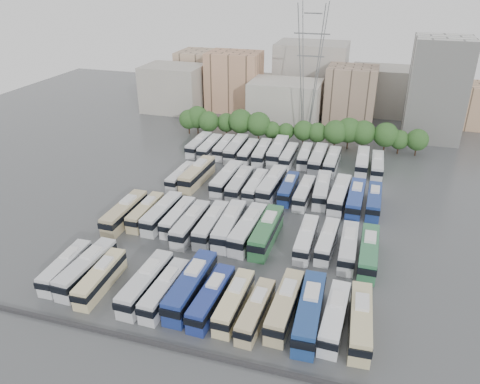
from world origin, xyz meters
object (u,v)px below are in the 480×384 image
(bus_r1_s3, at_px, (178,217))
(bus_r3_s9, at_px, (318,159))
(bus_r0_s10, at_px, (285,305))
(bus_r1_s10, at_px, (306,239))
(bus_r3_s0, at_px, (199,144))
(bus_r0_s2, at_px, (101,278))
(bus_r1_s0, at_px, (125,212))
(bus_r1_s1, at_px, (146,211))
(bus_r3_s10, at_px, (332,161))
(bus_r2_s5, at_px, (239,184))
(bus_r0_s6, at_px, (191,286))
(bus_r1_s7, at_px, (248,228))
(bus_r3_s1, at_px, (210,147))
(bus_r0_s7, at_px, (212,297))
(bus_r0_s12, at_px, (335,317))
(bus_r2_s11, at_px, (339,194))
(bus_r0_s5, at_px, (165,289))
(bus_r1_s5, at_px, (211,224))
(bus_r2_s12, at_px, (356,199))
(bus_r3_s8, at_px, (305,155))
(bus_r0_s0, at_px, (66,267))
(bus_r2_s6, at_px, (256,186))
(bus_r2_s8, at_px, (288,188))
(bus_r1_s4, at_px, (191,224))
(electricity_pylon, at_px, (310,66))
(bus_r0_s8, at_px, (234,301))
(bus_r0_s11, at_px, (310,311))
(bus_r3_s5, at_px, (262,152))
(bus_r0_s4, at_px, (146,283))
(bus_r0_s9, at_px, (256,311))
(bus_r2_s13, at_px, (374,201))
(apartment_tower, at_px, (437,89))
(bus_r1_s13, at_px, (369,252))
(bus_r3_s4, at_px, (248,152))
(bus_r3_s6, at_px, (278,151))
(bus_r2_s7, at_px, (272,185))
(bus_r1_s11, at_px, (327,241))
(bus_r2_s9, at_px, (304,193))
(bus_r2_s1, at_px, (181,176))
(bus_r3_s13, at_px, (377,165))
(bus_r1_s8, at_px, (267,231))
(bus_r3_s12, at_px, (362,161))

(bus_r1_s3, bearing_deg, bus_r3_s9, 59.73)
(bus_r0_s10, xyz_separation_m, bus_r1_s10, (-0.11, 17.36, -0.12))
(bus_r0_s10, distance_m, bus_r3_s0, 62.88)
(bus_r0_s2, relative_size, bus_r1_s0, 0.90)
(bus_r1_s1, relative_size, bus_r3_s10, 0.93)
(bus_r2_s5, bearing_deg, bus_r0_s6, -85.40)
(bus_r1_s7, height_order, bus_r2_s5, bus_r1_s7)
(bus_r3_s1, bearing_deg, bus_r0_s7, -69.80)
(bus_r0_s12, distance_m, bus_r2_s11, 35.34)
(bus_r0_s5, xyz_separation_m, bus_r1_s5, (0.06, 18.58, 0.12))
(bus_r2_s12, xyz_separation_m, bus_r3_s8, (-13.12, 19.92, -0.28))
(bus_r0_s10, height_order, bus_r1_s5, same)
(bus_r1_s3, bearing_deg, bus_r0_s0, -117.34)
(bus_r2_s6, relative_size, bus_r2_s8, 1.03)
(bus_r1_s4, relative_size, bus_r3_s8, 1.12)
(bus_r1_s4, bearing_deg, electricity_pylon, 80.39)
(bus_r0_s8, xyz_separation_m, bus_r0_s11, (10.01, 0.52, 0.32))
(bus_r3_s0, bearing_deg, bus_r1_s10, -46.66)
(bus_r3_s5, bearing_deg, bus_r1_s10, -67.75)
(bus_r0_s4, xyz_separation_m, bus_r0_s9, (16.26, -0.88, -0.25))
(electricity_pylon, height_order, bus_r0_s12, electricity_pylon)
(bus_r0_s2, distance_m, bus_r0_s9, 23.17)
(bus_r0_s7, bearing_deg, bus_r1_s3, 127.10)
(bus_r2_s13, bearing_deg, apartment_tower, 75.12)
(apartment_tower, distance_m, bus_r0_s10, 85.01)
(bus_r0_s10, xyz_separation_m, bus_r1_s7, (-9.98, 17.33, 0.13))
(bus_r0_s11, height_order, bus_r1_s4, bus_r0_s11)
(apartment_tower, height_order, bus_r1_s10, apartment_tower)
(bus_r0_s2, height_order, bus_r0_s9, bus_r0_s2)
(bus_r0_s6, xyz_separation_m, bus_r1_s3, (-9.91, 18.21, -0.37))
(bus_r1_s13, bearing_deg, bus_r3_s10, 105.24)
(bus_r3_s4, xyz_separation_m, bus_r3_s6, (6.78, 1.91, 0.33))
(bus_r3_s9, bearing_deg, bus_r3_s4, -179.72)
(bus_r0_s7, xyz_separation_m, bus_r0_s12, (16.37, 0.93, -0.01))
(bus_r2_s7, bearing_deg, bus_r1_s11, -49.99)
(bus_r2_s9, bearing_deg, bus_r0_s2, -121.08)
(bus_r2_s13, distance_m, bus_r3_s5, 32.07)
(bus_r2_s7, bearing_deg, bus_r1_s1, -136.11)
(bus_r2_s1, distance_m, bus_r3_s13, 43.46)
(bus_r2_s1, bearing_deg, bus_r0_s0, -93.24)
(bus_r0_s12, bearing_deg, bus_r1_s13, 80.46)
(bus_r0_s2, xyz_separation_m, bus_r3_s6, (13.51, 55.90, 0.32))
(electricity_pylon, bearing_deg, bus_r1_s8, -87.11)
(bus_r0_s6, height_order, bus_r3_s12, bus_r0_s6)
(bus_r0_s2, xyz_separation_m, bus_r1_s5, (10.11, 18.75, 0.14))
(bus_r0_s10, xyz_separation_m, bus_r2_s9, (-3.33, 34.27, -0.15))
(electricity_pylon, distance_m, bus_r0_s6, 75.17)
(bus_r0_s12, relative_size, bus_r1_s7, 0.89)
(bus_r2_s12, bearing_deg, bus_r3_s10, 111.06)
(bus_r3_s6, bearing_deg, bus_r1_s3, -106.98)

